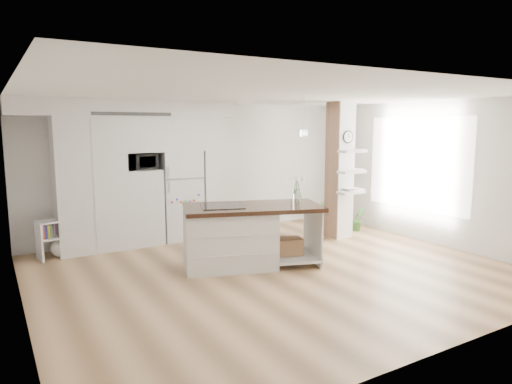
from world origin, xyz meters
TOP-DOWN VIEW (x-y plane):
  - floor at (0.00, 0.00)m, footprint 7.00×6.00m
  - room at (0.00, 0.00)m, footprint 7.04×6.04m
  - cabinet_wall at (-1.45, 2.67)m, footprint 4.00×0.71m
  - refrigerator at (-0.53, 2.68)m, footprint 0.78×0.69m
  - column at (2.38, 1.13)m, footprint 0.69×0.90m
  - window at (3.48, 0.30)m, footprint 0.00×2.40m
  - pendant_light at (1.70, 0.15)m, footprint 0.12×0.12m
  - kitchen_island at (-0.40, 0.53)m, footprint 2.39×1.68m
  - bookshelf at (-2.82, 2.51)m, footprint 0.61×0.44m
  - floor_plant_a at (3.00, 1.38)m, footprint 0.33×0.29m
  - floor_plant_b at (3.00, 2.50)m, footprint 0.34×0.34m
  - microwave at (-1.27, 2.62)m, footprint 0.54×0.37m
  - shelf_plant at (2.63, 1.30)m, footprint 0.27×0.23m
  - decor_bowl at (2.30, 0.90)m, footprint 0.22×0.22m

SIDE VIEW (x-z plane):
  - floor at x=0.00m, z-range -0.01..0.01m
  - floor_plant_b at x=3.00m, z-range 0.00..0.46m
  - floor_plant_a at x=3.00m, z-range 0.00..0.52m
  - bookshelf at x=-2.82m, z-range -0.04..0.62m
  - kitchen_island at x=-0.40m, z-range -0.27..1.28m
  - refrigerator at x=-0.53m, z-range 0.00..1.75m
  - decor_bowl at x=2.30m, z-range 0.98..1.03m
  - column at x=2.38m, z-range 0.00..2.70m
  - window at x=3.48m, z-range 0.30..2.70m
  - cabinet_wall at x=-1.45m, z-range 0.16..2.86m
  - shelf_plant at x=2.63m, z-range 1.38..1.67m
  - microwave at x=-1.27m, z-range 1.42..1.72m
  - room at x=0.00m, z-range 0.50..3.22m
  - pendant_light at x=1.70m, z-range 2.07..2.17m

